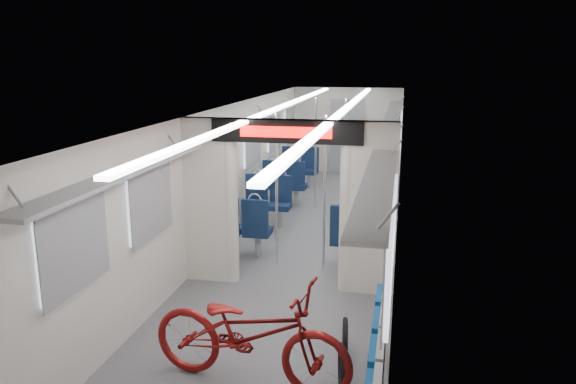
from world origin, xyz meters
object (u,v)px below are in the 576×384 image
object	(u,v)px
seat_bay_near_left	(256,210)
seat_bay_far_right	(376,174)
stanchion_far_right	(344,157)
bicycle	(250,333)
seat_bay_far_left	(293,172)
stanchion_far_left	(316,154)
flip_bench	(378,357)
stanchion_near_right	(324,194)
bike_hoop_b	(342,370)
bike_hoop_c	(345,340)
seat_bay_near_right	(365,217)
stanchion_near_left	(277,190)

from	to	relation	value
seat_bay_near_left	seat_bay_far_right	world-z (taller)	seat_bay_far_right
seat_bay_near_left	stanchion_far_right	size ratio (longest dim) A/B	0.85
bicycle	seat_bay_near_left	bearing A→B (deg)	22.27
seat_bay_far_left	seat_bay_near_left	bearing A→B (deg)	-90.00
stanchion_far_left	stanchion_far_right	bearing A→B (deg)	-21.64
stanchion_far_left	stanchion_far_right	xyz separation A→B (m)	(0.61, -0.24, 0.00)
flip_bench	stanchion_far_right	size ratio (longest dim) A/B	0.93
stanchion_near_right	stanchion_far_left	distance (m)	3.45
stanchion_near_right	bike_hoop_b	bearing A→B (deg)	-78.75
flip_bench	seat_bay_near_left	world-z (taller)	seat_bay_near_left
seat_bay_near_left	stanchion_near_right	world-z (taller)	stanchion_near_right
stanchion_far_left	stanchion_far_right	size ratio (longest dim) A/B	1.00
bike_hoop_c	seat_bay_far_right	bearing A→B (deg)	90.38
bicycle	seat_bay_near_right	size ratio (longest dim) A/B	1.00
seat_bay_near_right	seat_bay_far_left	world-z (taller)	seat_bay_near_right
flip_bench	seat_bay_near_right	world-z (taller)	seat_bay_near_right
seat_bay_far_left	stanchion_near_left	bearing A→B (deg)	-82.01
seat_bay_far_right	stanchion_far_right	world-z (taller)	stanchion_far_right
bicycle	flip_bench	bearing A→B (deg)	-94.53
bike_hoop_c	seat_bay_far_left	bearing A→B (deg)	105.56
bike_hoop_c	seat_bay_near_left	size ratio (longest dim) A/B	0.22
bike_hoop_b	seat_bay_near_right	bearing A→B (deg)	91.09
seat_bay_far_right	stanchion_near_right	size ratio (longest dim) A/B	0.86
stanchion_near_right	stanchion_far_right	xyz separation A→B (m)	(-0.05, 3.14, 0.00)
bike_hoop_b	stanchion_far_right	xyz separation A→B (m)	(-0.66, 6.22, 0.94)
bike_hoop_b	stanchion_near_right	distance (m)	3.28
bicycle	stanchion_near_left	world-z (taller)	stanchion_near_left
seat_bay_near_left	seat_bay_near_right	size ratio (longest dim) A/B	0.97
bike_hoop_c	stanchion_near_left	world-z (taller)	stanchion_near_left
bicycle	seat_bay_near_right	world-z (taller)	seat_bay_near_right
stanchion_near_left	stanchion_far_right	size ratio (longest dim) A/B	1.00
seat_bay_near_left	seat_bay_near_right	world-z (taller)	seat_bay_near_right
flip_bench	bike_hoop_c	distance (m)	1.09
bike_hoop_b	stanchion_near_left	distance (m)	3.58
bicycle	seat_bay_near_left	xyz separation A→B (m)	(-1.08, 4.29, -0.00)
seat_bay_near_left	seat_bay_far_left	distance (m)	3.27
seat_bay_near_left	stanchion_near_right	bearing A→B (deg)	-40.67
flip_bench	seat_bay_near_right	distance (m)	4.48
seat_bay_far_left	stanchion_far_right	xyz separation A→B (m)	(1.29, -1.27, 0.61)
seat_bay_far_right	stanchion_far_left	distance (m)	1.85
bike_hoop_c	seat_bay_far_left	xyz separation A→B (m)	(-1.92, 6.89, 0.34)
bicycle	seat_bay_near_right	bearing A→B (deg)	-2.53
seat_bay_near_right	bike_hoop_b	bearing A→B (deg)	-88.91
bicycle	stanchion_far_right	world-z (taller)	stanchion_far_right
flip_bench	seat_bay_far_right	distance (m)	8.09
bike_hoop_b	stanchion_far_right	bearing A→B (deg)	96.06
bike_hoop_b	stanchion_far_right	world-z (taller)	stanchion_far_right
seat_bay_near_right	stanchion_far_left	distance (m)	2.69
seat_bay_near_right	stanchion_near_right	xyz separation A→B (m)	(-0.53, -1.04, 0.61)
seat_bay_near_left	seat_bay_far_right	size ratio (longest dim) A/B	1.00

